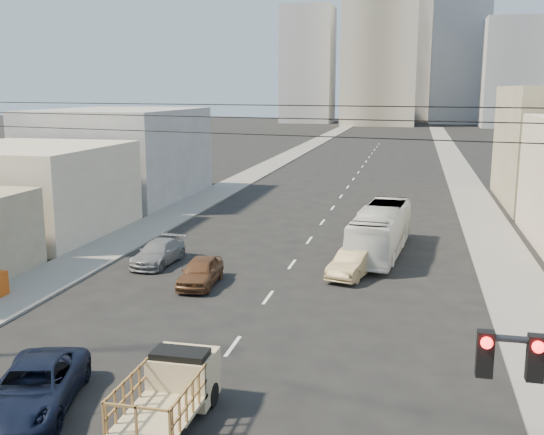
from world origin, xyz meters
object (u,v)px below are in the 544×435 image
at_px(city_bus, 380,231).
at_px(sedan_brown, 201,272).
at_px(flatbed_pickup, 170,388).
at_px(sedan_grey, 158,253).
at_px(sedan_tan, 353,263).
at_px(navy_pickup, 34,388).

relative_size(city_bus, sedan_brown, 2.51).
height_order(flatbed_pickup, sedan_grey, flatbed_pickup).
bearing_deg(flatbed_pickup, sedan_grey, 113.78).
relative_size(city_bus, sedan_tan, 2.38).
height_order(flatbed_pickup, navy_pickup, flatbed_pickup).
bearing_deg(sedan_tan, sedan_grey, -165.07).
bearing_deg(navy_pickup, sedan_brown, 71.75).
bearing_deg(sedan_tan, sedan_brown, -141.18).
bearing_deg(sedan_tan, city_bus, 92.15).
distance_m(flatbed_pickup, city_bus, 21.86).
distance_m(flatbed_pickup, sedan_brown, 13.54).
distance_m(sedan_tan, sedan_grey, 10.94).
height_order(city_bus, sedan_brown, city_bus).
relative_size(flatbed_pickup, sedan_tan, 1.02).
distance_m(navy_pickup, sedan_grey, 16.72).
xyz_separation_m(city_bus, sedan_tan, (-1.13, -5.00, -0.72)).
height_order(sedan_tan, sedan_grey, sedan_tan).
bearing_deg(navy_pickup, sedan_grey, 84.90).
distance_m(navy_pickup, city_bus, 23.42).
bearing_deg(sedan_tan, navy_pickup, -101.38).
relative_size(flatbed_pickup, navy_pickup, 0.84).
relative_size(city_bus, sedan_grey, 2.28).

